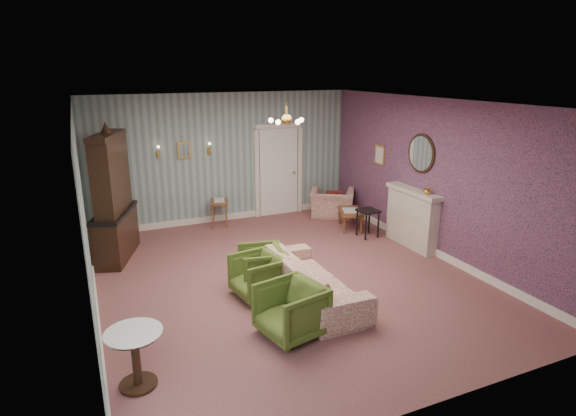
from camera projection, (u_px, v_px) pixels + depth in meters
name	position (u px, v px, depth m)	size (l,w,h in m)	color
floor	(287.00, 278.00, 8.00)	(7.00, 7.00, 0.00)	#864F4E
ceiling	(287.00, 103.00, 7.18)	(7.00, 7.00, 0.00)	white
wall_back	(224.00, 158.00, 10.66)	(6.00, 6.00, 0.00)	slate
wall_front	(433.00, 281.00, 4.52)	(6.00, 6.00, 0.00)	slate
wall_left	(85.00, 218.00, 6.43)	(7.00, 7.00, 0.00)	slate
wall_right	(435.00, 178.00, 8.75)	(7.00, 7.00, 0.00)	slate
wall_right_floral	(434.00, 178.00, 8.74)	(7.00, 7.00, 0.00)	#AB556C
door	(278.00, 170.00, 11.23)	(1.12, 0.12, 2.16)	white
olive_chair_a	(291.00, 308.00, 6.18)	(0.77, 0.72, 0.79)	#4C6222
olive_chair_b	(258.00, 274.00, 7.27)	(0.72, 0.67, 0.74)	#4C6222
olive_chair_c	(262.00, 265.00, 7.62)	(0.71, 0.66, 0.73)	#4C6222
sofa_chintz	(312.00, 272.00, 7.16)	(2.25, 0.66, 0.88)	#983D3F
wingback_chair	(332.00, 199.00, 11.20)	(1.00, 0.65, 0.87)	#983D3F
dresser	(112.00, 194.00, 8.53)	(0.51, 1.48, 2.46)	black
fireplace	(412.00, 218.00, 9.29)	(0.30, 1.40, 1.16)	beige
mantel_vase	(427.00, 190.00, 8.75)	(0.15, 0.15, 0.15)	gold
oval_mirror	(421.00, 153.00, 8.97)	(0.04, 0.76, 0.84)	white
framed_print	(380.00, 155.00, 10.23)	(0.04, 0.34, 0.42)	gold
coffee_table	(350.00, 219.00, 10.40)	(0.46, 0.82, 0.42)	brown
side_table_black	(368.00, 223.00, 9.86)	(0.39, 0.39, 0.59)	black
pedestal_table	(136.00, 359.00, 5.19)	(0.63, 0.63, 0.69)	black
nesting_table	(220.00, 212.00, 10.57)	(0.38, 0.48, 0.63)	brown
gilt_mirror_back	(184.00, 150.00, 10.20)	(0.28, 0.06, 0.36)	gold
sconce_left	(158.00, 152.00, 9.97)	(0.16, 0.12, 0.30)	gold
sconce_right	(209.00, 149.00, 10.40)	(0.16, 0.12, 0.30)	gold
chandelier	(287.00, 121.00, 7.25)	(0.56, 0.56, 0.36)	gold
burgundy_cushion	(334.00, 199.00, 11.04)	(0.38, 0.10, 0.38)	maroon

